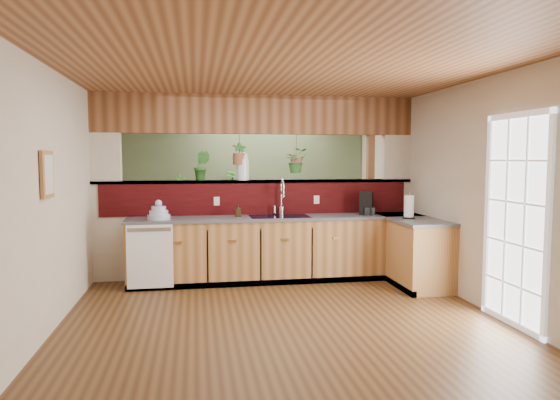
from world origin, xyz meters
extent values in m
cube|color=#4C3017|center=(0.00, 0.00, 0.00)|extent=(4.60, 7.00, 0.01)
cube|color=brown|center=(0.00, 0.00, 2.60)|extent=(4.60, 7.00, 0.01)
cube|color=beige|center=(0.00, 3.50, 1.30)|extent=(4.60, 0.02, 2.60)
cube|color=beige|center=(0.00, -3.50, 1.30)|extent=(4.60, 0.02, 2.60)
cube|color=beige|center=(-2.30, 0.00, 1.30)|extent=(0.02, 7.00, 2.60)
cube|color=beige|center=(2.30, 0.00, 1.30)|extent=(0.02, 7.00, 2.60)
cube|color=beige|center=(0.00, 1.35, 0.68)|extent=(4.60, 0.15, 1.35)
cube|color=#360708|center=(0.00, 1.27, 1.12)|extent=(4.40, 0.02, 0.45)
cube|color=brown|center=(0.00, 1.35, 1.37)|extent=(4.60, 0.21, 0.04)
cube|color=brown|center=(0.00, 1.35, 2.33)|extent=(4.60, 0.15, 0.55)
cube|color=beige|center=(-2.10, 1.35, 1.70)|extent=(0.40, 0.15, 0.70)
cube|color=beige|center=(2.10, 1.35, 1.70)|extent=(0.40, 0.15, 0.70)
cube|color=brown|center=(1.70, 1.35, 1.30)|extent=(0.10, 0.10, 2.60)
cube|color=brown|center=(0.00, 1.35, 1.37)|extent=(4.60, 0.21, 0.04)
cube|color=brown|center=(0.00, 1.35, 2.33)|extent=(4.60, 0.15, 0.55)
cube|color=#536645|center=(0.00, 3.48, 1.30)|extent=(4.55, 0.02, 2.55)
cube|color=#9B6735|center=(0.25, 0.98, 0.43)|extent=(4.10, 0.60, 0.86)
cube|color=#4B4B50|center=(0.25, 0.98, 0.88)|extent=(4.14, 0.64, 0.04)
cube|color=#9B6735|center=(2.00, 0.54, 0.43)|extent=(0.60, 1.48, 0.86)
cube|color=#4B4B50|center=(2.00, 0.54, 0.88)|extent=(0.64, 1.52, 0.04)
cube|color=#9B6735|center=(2.00, 0.98, 0.43)|extent=(0.60, 0.60, 0.86)
cube|color=#4B4B50|center=(2.00, 0.98, 0.88)|extent=(0.64, 0.64, 0.04)
cube|color=black|center=(0.25, 0.71, 0.04)|extent=(4.10, 0.06, 0.08)
cube|color=black|center=(1.73, 0.54, 0.04)|extent=(0.06, 1.48, 0.08)
cube|color=white|center=(-1.48, 0.66, 0.45)|extent=(0.58, 0.02, 0.82)
cube|color=#B7B7B2|center=(-1.48, 0.65, 0.80)|extent=(0.54, 0.01, 0.05)
cube|color=black|center=(0.25, 0.98, 0.89)|extent=(0.82, 0.50, 0.03)
cube|color=black|center=(0.06, 0.98, 0.80)|extent=(0.34, 0.40, 0.16)
cube|color=black|center=(0.44, 0.98, 0.80)|extent=(0.34, 0.40, 0.16)
cube|color=white|center=(2.27, -1.30, 1.05)|extent=(0.06, 1.02, 2.16)
cube|color=#9B6735|center=(-2.27, -0.80, 1.55)|extent=(0.03, 0.35, 0.45)
cube|color=silver|center=(-2.26, -0.80, 1.55)|extent=(0.01, 0.27, 0.37)
cylinder|color=#B7B7B2|center=(0.31, 1.18, 0.95)|extent=(0.08, 0.08, 0.11)
cylinder|color=#B7B7B2|center=(0.31, 1.18, 1.15)|extent=(0.03, 0.03, 0.31)
torus|color=#B7B7B2|center=(0.31, 1.10, 1.31)|extent=(0.23, 0.06, 0.22)
cylinder|color=#B7B7B2|center=(0.31, 1.00, 1.23)|extent=(0.03, 0.03, 0.13)
cylinder|color=#B7B7B2|center=(0.21, 1.18, 0.98)|extent=(0.03, 0.03, 0.11)
cylinder|color=#A5B2D6|center=(-1.37, 0.86, 0.93)|extent=(0.30, 0.30, 0.07)
cylinder|color=#A5B2D6|center=(-1.37, 0.86, 0.99)|extent=(0.24, 0.24, 0.06)
cylinder|color=#A5B2D6|center=(-1.37, 0.86, 1.05)|extent=(0.19, 0.19, 0.06)
sphere|color=#A5B2D6|center=(-1.37, 0.86, 1.12)|extent=(0.09, 0.09, 0.09)
imported|color=#382614|center=(-0.32, 1.00, 0.98)|extent=(0.08, 0.08, 0.17)
cube|color=black|center=(1.52, 1.00, 1.06)|extent=(0.17, 0.28, 0.33)
cube|color=black|center=(1.52, 0.91, 0.95)|extent=(0.15, 0.11, 0.11)
cylinder|color=silver|center=(1.52, 0.94, 1.00)|extent=(0.09, 0.09, 0.09)
cylinder|color=black|center=(1.92, 0.43, 0.91)|extent=(0.16, 0.16, 0.02)
cylinder|color=#B7B7B2|center=(1.92, 0.43, 1.07)|extent=(0.02, 0.02, 0.33)
cylinder|color=white|center=(1.92, 0.43, 1.07)|extent=(0.13, 0.13, 0.29)
cylinder|color=silver|center=(-0.22, 1.35, 1.54)|extent=(0.18, 0.18, 0.30)
sphere|color=silver|center=(-0.22, 1.35, 1.71)|extent=(0.16, 0.16, 0.16)
imported|color=#275E20|center=(-0.80, 1.35, 1.60)|extent=(0.27, 0.24, 0.42)
cylinder|color=brown|center=(-0.26, 1.35, 1.90)|extent=(0.01, 0.01, 0.29)
cylinder|color=brown|center=(-0.26, 1.35, 1.70)|extent=(0.19, 0.19, 0.16)
imported|color=#275E20|center=(-0.26, 1.35, 1.94)|extent=(0.23, 0.17, 0.41)
cylinder|color=brown|center=(0.57, 1.35, 1.87)|extent=(0.01, 0.01, 0.36)
cylinder|color=brown|center=(0.57, 1.35, 1.63)|extent=(0.17, 0.17, 0.14)
imported|color=#275E20|center=(0.57, 1.35, 1.85)|extent=(0.34, 0.30, 0.36)
cube|color=black|center=(-0.53, 3.25, 0.50)|extent=(1.61, 0.86, 1.04)
imported|color=#275E20|center=(-1.16, 3.25, 1.22)|extent=(0.24, 0.18, 0.41)
imported|color=#275E20|center=(-0.24, 3.25, 1.25)|extent=(0.32, 0.32, 0.47)
imported|color=#275E20|center=(1.16, 2.76, 0.36)|extent=(0.71, 0.63, 0.73)
camera|label=1|loc=(-0.89, -5.81, 1.70)|focal=32.00mm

